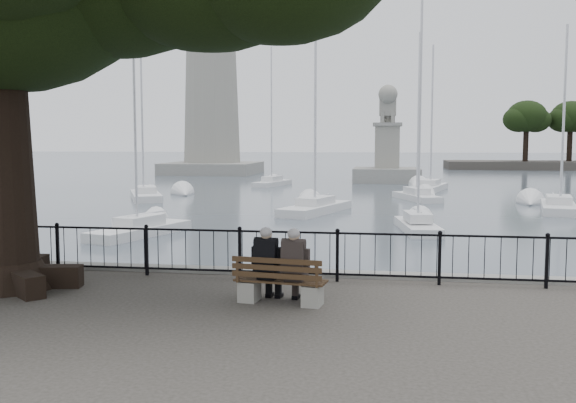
% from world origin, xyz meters
% --- Properties ---
extents(harbor, '(260.00, 260.00, 1.20)m').
position_xyz_m(harbor, '(0.00, 3.00, -0.50)').
color(harbor, slate).
rests_on(harbor, ground).
extents(railing, '(22.06, 0.06, 1.00)m').
position_xyz_m(railing, '(0.00, 2.50, 0.56)').
color(railing, black).
rests_on(railing, ground).
extents(bench, '(1.65, 0.70, 0.84)m').
position_xyz_m(bench, '(0.15, 0.58, 0.29)').
color(bench, gray).
rests_on(bench, ground).
extents(person_left, '(0.43, 0.70, 1.34)m').
position_xyz_m(person_left, '(-0.07, 0.70, 0.61)').
color(person_left, black).
rests_on(person_left, ground).
extents(person_right, '(0.43, 0.70, 1.34)m').
position_xyz_m(person_right, '(0.42, 0.63, 0.61)').
color(person_right, black).
rests_on(person_right, ground).
extents(lighthouse, '(10.23, 10.23, 31.22)m').
position_xyz_m(lighthouse, '(-18.00, 62.00, 12.18)').
color(lighthouse, slate).
rests_on(lighthouse, ground).
extents(lion_monument, '(6.08, 6.08, 8.95)m').
position_xyz_m(lion_monument, '(2.00, 49.93, 1.25)').
color(lion_monument, slate).
rests_on(lion_monument, ground).
extents(sailboat_a, '(2.90, 5.31, 9.64)m').
position_xyz_m(sailboat_a, '(-7.86, 14.26, -0.70)').
color(sailboat_a, silver).
rests_on(sailboat_a, ground).
extents(sailboat_b, '(3.53, 6.33, 13.84)m').
position_xyz_m(sailboat_b, '(-1.74, 23.49, -0.62)').
color(sailboat_b, silver).
rests_on(sailboat_b, ground).
extents(sailboat_c, '(1.91, 4.82, 10.10)m').
position_xyz_m(sailboat_c, '(3.29, 17.34, -0.68)').
color(sailboat_c, silver).
rests_on(sailboat_c, ground).
extents(sailboat_d, '(2.88, 6.30, 10.14)m').
position_xyz_m(sailboat_d, '(11.22, 26.25, -0.71)').
color(sailboat_d, silver).
rests_on(sailboat_d, ground).
extents(sailboat_e, '(4.14, 6.34, 14.67)m').
position_xyz_m(sailboat_e, '(-13.62, 29.74, -0.60)').
color(sailboat_e, silver).
rests_on(sailboat_e, ground).
extents(sailboat_f, '(3.11, 5.34, 10.80)m').
position_xyz_m(sailboat_f, '(3.91, 31.81, -0.67)').
color(sailboat_f, silver).
rests_on(sailboat_f, ground).
extents(sailboat_g, '(3.21, 6.35, 11.21)m').
position_xyz_m(sailboat_g, '(5.29, 39.99, -0.69)').
color(sailboat_g, silver).
rests_on(sailboat_g, ground).
extents(sailboat_h, '(2.69, 5.46, 11.79)m').
position_xyz_m(sailboat_h, '(-7.65, 43.46, -0.65)').
color(sailboat_h, silver).
rests_on(sailboat_h, ground).
extents(far_shore, '(30.00, 8.60, 9.18)m').
position_xyz_m(far_shore, '(25.54, 79.46, 3.00)').
color(far_shore, '#2E2A25').
rests_on(far_shore, ground).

